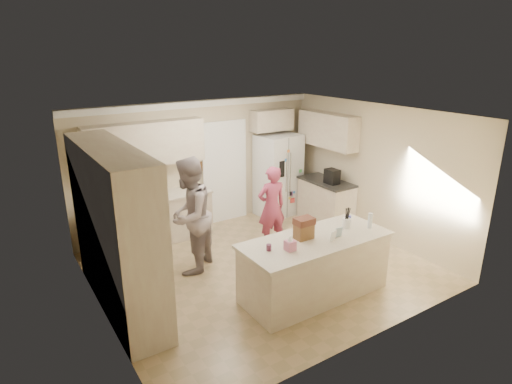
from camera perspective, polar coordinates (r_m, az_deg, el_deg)
floor at (r=7.40m, az=0.84°, el=-10.16°), size 5.20×4.60×0.02m
ceiling at (r=6.56m, az=0.95°, el=10.36°), size 5.20×4.60×0.02m
wall_back at (r=8.80m, az=-7.53°, el=3.59°), size 5.20×0.02×2.60m
wall_front at (r=5.26m, az=15.17°, el=-7.39°), size 5.20×0.02×2.60m
wall_left at (r=5.92m, az=-20.67°, el=-4.96°), size 0.02×4.60×2.60m
wall_right at (r=8.54m, az=15.61°, el=2.60°), size 0.02×4.60×2.60m
crown_back at (r=8.53m, az=-7.73°, el=11.53°), size 5.20×0.08×0.12m
pantry_bank at (r=6.21m, az=-18.18°, el=-4.84°), size 0.60×2.60×2.35m
back_base_cab at (r=8.39m, az=-13.45°, el=-3.73°), size 2.20×0.60×0.88m
back_countertop at (r=8.22m, az=-13.66°, el=-0.78°), size 2.24×0.63×0.04m
back_upper_cab at (r=8.08m, az=-14.52°, el=6.20°), size 2.20×0.35×0.80m
doorway_opening at (r=9.08m, az=-4.25°, el=2.53°), size 0.90×0.06×2.10m
doorway_casing at (r=9.05m, az=-4.15°, el=2.48°), size 1.02×0.03×2.22m
wall_frame_upper at (r=8.71m, az=-7.36°, el=5.14°), size 0.15×0.02×0.20m
wall_frame_lower at (r=8.78m, az=-7.29°, el=3.42°), size 0.15×0.02×0.20m
refrigerator at (r=9.46m, az=2.96°, el=2.26°), size 0.97×0.80×1.80m
fridge_seam at (r=9.19m, az=4.26°, el=1.74°), size 0.02×0.02×1.78m
fridge_dispenser at (r=8.99m, az=3.21°, el=3.04°), size 0.22×0.03×0.35m
fridge_handle_l at (r=9.11m, az=4.09°, el=2.58°), size 0.02×0.02×0.85m
fridge_handle_r at (r=9.17m, az=4.59°, el=2.67°), size 0.02×0.02×0.85m
over_fridge_cab at (r=9.29m, az=2.09°, el=9.57°), size 0.95×0.35×0.45m
right_base_cab at (r=9.25m, az=9.28°, el=-1.34°), size 0.60×1.20×0.88m
right_countertop at (r=9.10m, az=9.39°, el=1.37°), size 0.63×1.24×0.04m
right_upper_cab at (r=9.09m, az=9.52°, el=8.16°), size 0.35×1.50×0.70m
coffee_maker at (r=8.88m, az=10.11°, el=2.06°), size 0.22×0.28×0.30m
island_base at (r=6.53m, az=7.81°, el=-10.02°), size 2.20×0.90×0.88m
island_top at (r=6.32m, az=7.99°, el=-6.35°), size 2.28×0.96×0.05m
utensil_crock at (r=6.73m, az=11.96°, el=-4.09°), size 0.13×0.13×0.15m
tissue_box at (r=5.89m, az=4.57°, el=-7.12°), size 0.13×0.13×0.14m
tissue_plume at (r=5.85m, az=4.60°, el=-6.15°), size 0.08×0.08×0.08m
dollhouse_body at (r=6.25m, az=6.39°, el=-5.24°), size 0.26×0.18×0.22m
dollhouse_roof at (r=6.19m, az=6.45°, el=-3.89°), size 0.28×0.20×0.10m
jam_jar at (r=5.88m, az=1.72°, el=-7.41°), size 0.07×0.07×0.09m
greeting_card_a at (r=6.24m, az=10.28°, el=-5.77°), size 0.12×0.06×0.16m
greeting_card_b at (r=6.37m, az=10.97°, el=-5.30°), size 0.12×0.05×0.16m
water_bottle at (r=6.79m, az=14.97°, el=-3.70°), size 0.07×0.07×0.24m
shaker_salt at (r=6.96m, az=11.97°, el=-3.57°), size 0.05×0.05×0.09m
shaker_pepper at (r=7.01m, az=12.38°, el=-3.45°), size 0.05×0.05×0.09m
teen_boy at (r=7.03m, az=-8.86°, el=-3.16°), size 1.20×1.18×1.94m
teen_girl at (r=7.91m, az=2.09°, el=-1.98°), size 0.60×0.43×1.55m
fridge_magnets at (r=9.18m, az=4.29°, el=1.73°), size 0.76×0.02×1.44m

